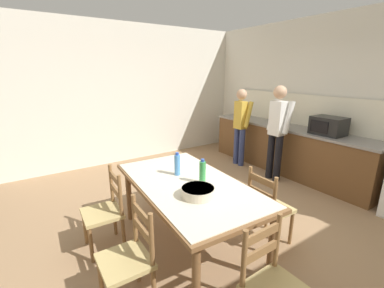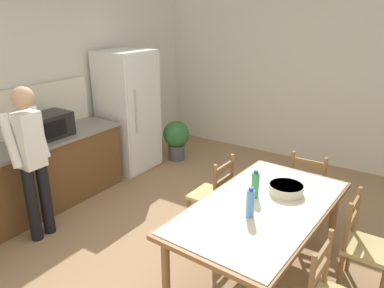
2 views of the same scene
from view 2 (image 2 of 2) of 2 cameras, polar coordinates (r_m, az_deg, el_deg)
name	(u,v)px [view 2 (image 2 of 2)]	position (r m, az deg, el deg)	size (l,w,h in m)	color
ground_plane	(200,255)	(4.08, 1.27, -16.56)	(8.32, 8.32, 0.00)	#9E7A56
wall_back	(26,89)	(5.29, -23.95, 7.64)	(6.52, 0.12, 2.90)	silver
wall_right	(310,73)	(6.36, 17.58, 10.23)	(0.12, 5.20, 2.90)	silver
refrigerator	(128,111)	(5.90, -9.67, 4.93)	(0.77, 0.73, 1.85)	white
microwave	(49,125)	(4.99, -20.94, 2.69)	(0.50, 0.39, 0.30)	black
dining_table	(262,213)	(3.47, 10.59, -10.22)	(1.96, 1.12, 0.78)	brown
bottle_near_centre	(250,203)	(3.18, 8.87, -8.90)	(0.07, 0.07, 0.27)	#4C8ED6
bottle_off_centre	(255,185)	(3.50, 9.61, -6.14)	(0.07, 0.07, 0.27)	green
serving_bowl	(286,189)	(3.66, 14.15, -6.60)	(0.32, 0.32, 0.09)	beige
chair_side_near_right	(364,246)	(3.76, 24.75, -13.93)	(0.42, 0.40, 0.91)	olive
chair_head_end	(309,188)	(4.62, 17.37, -6.43)	(0.41, 0.43, 0.91)	olive
chair_side_far_right	(213,195)	(4.27, 3.21, -7.78)	(0.43, 0.41, 0.91)	olive
person_at_counter	(31,157)	(4.28, -23.27, -1.78)	(0.43, 0.30, 1.71)	black
potted_plant	(176,138)	(6.28, -2.40, 0.99)	(0.44, 0.44, 0.67)	#4C4C51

